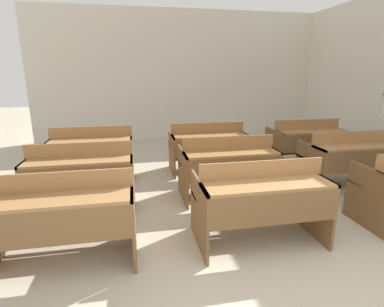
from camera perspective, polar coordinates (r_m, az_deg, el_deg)
name	(u,v)px	position (r m, az deg, el deg)	size (l,w,h in m)	color
wall_back	(179,76)	(7.77, -2.40, 14.48)	(7.16, 0.06, 3.16)	beige
bench_front_left	(62,214)	(2.92, -23.51, -10.55)	(1.26, 0.72, 0.86)	brown
bench_front_center	(261,199)	(3.07, 12.98, -8.38)	(1.26, 0.72, 0.86)	brown
bench_second_left	(82,173)	(3.95, -20.26, -3.58)	(1.26, 0.72, 0.86)	brown
bench_second_center	(228,165)	(4.08, 6.89, -2.10)	(1.26, 0.72, 0.86)	brown
bench_second_right	(349,157)	(4.96, 27.80, -0.67)	(1.26, 0.72, 0.86)	brown
bench_third_left	(93,151)	(5.03, -18.40, 0.52)	(1.26, 0.72, 0.86)	brown
bench_third_center	(208,145)	(5.14, 2.99, 1.61)	(1.26, 0.72, 0.86)	brown
bench_third_right	(306,141)	(5.85, 20.89, 2.29)	(1.26, 0.72, 0.86)	brown
wastepaper_bin	(348,146)	(7.17, 27.53, 1.23)	(0.26, 0.26, 0.31)	#33477A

